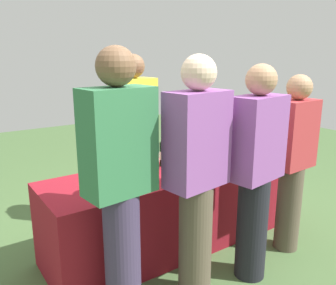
{
  "coord_description": "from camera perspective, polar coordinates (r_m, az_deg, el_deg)",
  "views": [
    {
      "loc": [
        -1.67,
        -2.42,
        1.72
      ],
      "look_at": [
        0.0,
        0.0,
        0.97
      ],
      "focal_mm": 37.58,
      "sensor_mm": 36.0,
      "label": 1
    }
  ],
  "objects": [
    {
      "name": "ground_plane",
      "position": [
        3.4,
        0.0,
        -16.05
      ],
      "size": [
        12.0,
        12.0,
        0.0
      ],
      "primitive_type": "plane",
      "color": "#476638"
    },
    {
      "name": "tasting_table",
      "position": [
        3.24,
        0.0,
        -10.54
      ],
      "size": [
        2.2,
        0.73,
        0.72
      ],
      "primitive_type": "cube",
      "color": "maroon",
      "rests_on": "ground_plane"
    },
    {
      "name": "wine_bottle_0",
      "position": [
        3.1,
        -2.15,
        -2.12
      ],
      "size": [
        0.08,
        0.08,
        0.34
      ],
      "color": "black",
      "rests_on": "tasting_table"
    },
    {
      "name": "wine_bottle_1",
      "position": [
        3.18,
        -0.71,
        -1.8
      ],
      "size": [
        0.07,
        0.07,
        0.32
      ],
      "color": "black",
      "rests_on": "tasting_table"
    },
    {
      "name": "wine_bottle_2",
      "position": [
        3.5,
        5.92,
        -0.35
      ],
      "size": [
        0.07,
        0.07,
        0.32
      ],
      "color": "black",
      "rests_on": "tasting_table"
    },
    {
      "name": "wine_bottle_3",
      "position": [
        3.63,
        9.93,
        -0.1
      ],
      "size": [
        0.08,
        0.08,
        0.31
      ],
      "color": "black",
      "rests_on": "tasting_table"
    },
    {
      "name": "wine_glass_0",
      "position": [
        2.68,
        -9.74,
        -5.55
      ],
      "size": [
        0.06,
        0.06,
        0.13
      ],
      "color": "silver",
      "rests_on": "tasting_table"
    },
    {
      "name": "wine_glass_1",
      "position": [
        2.78,
        -5.64,
        -4.63
      ],
      "size": [
        0.07,
        0.07,
        0.14
      ],
      "color": "silver",
      "rests_on": "tasting_table"
    },
    {
      "name": "wine_glass_2",
      "position": [
        3.12,
        3.31,
        -2.62
      ],
      "size": [
        0.06,
        0.06,
        0.13
      ],
      "color": "silver",
      "rests_on": "tasting_table"
    },
    {
      "name": "wine_glass_3",
      "position": [
        3.1,
        5.6,
        -2.52
      ],
      "size": [
        0.07,
        0.07,
        0.15
      ],
      "color": "silver",
      "rests_on": "tasting_table"
    },
    {
      "name": "wine_glass_4",
      "position": [
        3.21,
        8.28,
        -2.01
      ],
      "size": [
        0.07,
        0.07,
        0.15
      ],
      "color": "silver",
      "rests_on": "tasting_table"
    },
    {
      "name": "wine_glass_5",
      "position": [
        3.43,
        11.71,
        -1.16
      ],
      "size": [
        0.07,
        0.07,
        0.14
      ],
      "color": "silver",
      "rests_on": "tasting_table"
    },
    {
      "name": "server_pouring",
      "position": [
        3.51,
        -5.48,
        1.19
      ],
      "size": [
        0.45,
        0.28,
        1.72
      ],
      "rotation": [
        0.0,
        0.0,
        3.24
      ],
      "color": "#3F3351",
      "rests_on": "ground_plane"
    },
    {
      "name": "guest_0",
      "position": [
        2.2,
        -7.81,
        -6.12
      ],
      "size": [
        0.45,
        0.28,
        1.76
      ],
      "rotation": [
        0.0,
        0.0,
        0.11
      ],
      "color": "#3F3351",
      "rests_on": "ground_plane"
    },
    {
      "name": "guest_1",
      "position": [
        2.38,
        4.66,
        -5.18
      ],
      "size": [
        0.45,
        0.29,
        1.72
      ],
      "rotation": [
        0.0,
        0.0,
        0.13
      ],
      "color": "brown",
      "rests_on": "ground_plane"
    },
    {
      "name": "guest_2",
      "position": [
        2.68,
        14.02,
        -4.2
      ],
      "size": [
        0.46,
        0.29,
        1.65
      ],
      "rotation": [
        0.0,
        0.0,
        0.14
      ],
      "color": "black",
      "rests_on": "ground_plane"
    },
    {
      "name": "guest_3",
      "position": [
        3.19,
        19.6,
        -2.52
      ],
      "size": [
        0.39,
        0.23,
        1.55
      ],
      "rotation": [
        0.0,
        0.0,
        0.04
      ],
      "color": "brown",
      "rests_on": "ground_plane"
    }
  ]
}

